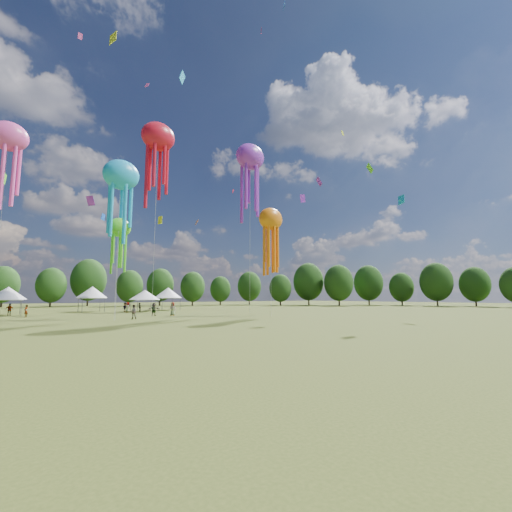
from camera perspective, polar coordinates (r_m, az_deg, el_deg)
ground at (r=17.23m, az=28.38°, el=-14.91°), size 300.00×300.00×0.00m
spectator_near at (r=43.21m, az=-19.93°, el=-8.83°), size 0.89×0.73×1.69m
spectators_far at (r=56.47m, az=-21.31°, el=-8.20°), size 19.87×16.93×1.84m
festival_tents at (r=64.93m, az=-26.33°, el=-5.67°), size 36.35×10.23×4.45m
show_kites at (r=52.70m, az=-15.14°, el=13.22°), size 38.67×23.06×28.99m
small_kites at (r=57.91m, az=-17.96°, el=23.10°), size 70.51×59.16×39.19m
treeline at (r=70.83m, az=-27.64°, el=-2.91°), size 201.57×95.24×13.43m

